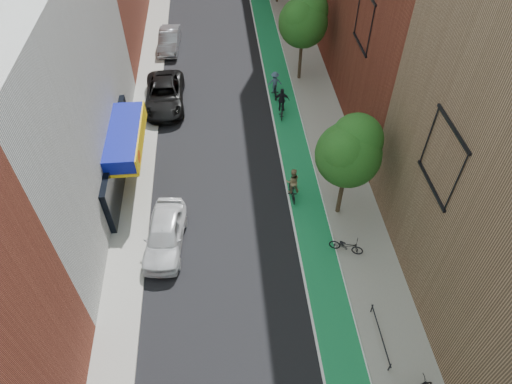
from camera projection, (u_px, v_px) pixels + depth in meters
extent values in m
cube|color=#157749|center=(275.00, 67.00, 36.97)|extent=(2.00, 68.00, 0.01)
cube|color=gray|center=(151.00, 72.00, 36.28)|extent=(2.00, 68.00, 0.15)
cube|color=gray|center=(306.00, 65.00, 37.08)|extent=(3.00, 68.00, 0.15)
cube|color=silver|center=(17.00, 99.00, 23.40)|extent=(8.00, 20.00, 12.00)
cylinder|color=#332619|center=(341.00, 193.00, 24.81)|extent=(0.24, 0.24, 3.30)
sphere|color=#114316|center=(348.00, 155.00, 22.85)|extent=(3.36, 3.36, 3.36)
sphere|color=#114316|center=(357.00, 139.00, 22.57)|extent=(2.64, 2.64, 2.64)
sphere|color=#114316|center=(345.00, 152.00, 22.28)|extent=(2.40, 2.40, 2.40)
cylinder|color=#332619|center=(300.00, 59.00, 34.45)|extent=(0.24, 0.24, 3.47)
sphere|color=#114316|center=(303.00, 23.00, 32.39)|extent=(3.53, 3.53, 3.53)
sphere|color=#114316|center=(309.00, 10.00, 32.08)|extent=(2.77, 2.77, 2.77)
sphere|color=#114316|center=(300.00, 18.00, 31.80)|extent=(2.52, 2.52, 2.52)
imported|color=silver|center=(165.00, 234.00, 23.86)|extent=(2.37, 4.93, 1.62)
imported|color=black|center=(165.00, 95.00, 32.77)|extent=(2.80, 5.93, 1.64)
imported|color=gray|center=(169.00, 40.00, 38.53)|extent=(1.86, 4.66, 1.51)
imported|color=black|center=(292.00, 191.00, 26.51)|extent=(0.57, 1.71, 1.02)
imported|color=#9D855C|center=(293.00, 181.00, 26.09)|extent=(0.85, 0.68, 1.69)
imported|color=black|center=(282.00, 110.00, 32.12)|extent=(0.85, 1.81, 0.91)
imported|color=black|center=(282.00, 100.00, 31.63)|extent=(1.08, 0.57, 1.75)
imported|color=black|center=(275.00, 90.00, 33.69)|extent=(0.56, 1.87, 1.12)
imported|color=#3D596F|center=(275.00, 82.00, 33.33)|extent=(1.05, 0.62, 1.60)
imported|color=black|center=(346.00, 245.00, 23.59)|extent=(1.89, 1.27, 0.94)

